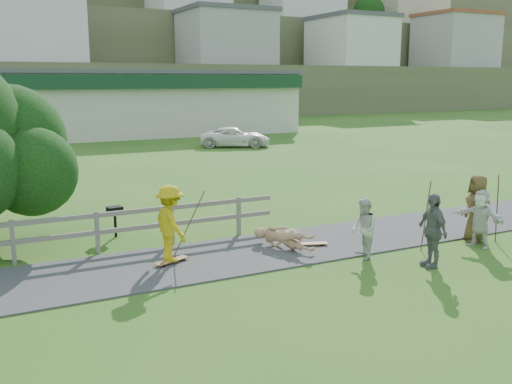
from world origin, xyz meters
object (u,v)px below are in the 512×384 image
spectator_b (432,230)px  bbq (115,222)px  spectator_a (364,229)px  spectator_d (480,219)px  skater_rider (171,227)px  car_white (235,137)px  spectator_c (477,208)px  skater_fallen (284,238)px

spectator_b → bbq: size_ratio=2.02×
spectator_a → spectator_d: (3.37, -0.59, 0.02)m
spectator_a → spectator_b: size_ratio=0.85×
skater_rider → spectator_b: size_ratio=1.04×
spectator_b → car_white: size_ratio=0.39×
spectator_d → bbq: spectator_d is taller
spectator_a → bbq: size_ratio=1.73×
bbq → spectator_a: bearing=-50.9°
spectator_a → car_white: spectator_a is taller
spectator_a → spectator_d: spectator_d is taller
car_white → spectator_b: bearing=-169.3°
spectator_c → spectator_d: size_ratio=1.19×
skater_fallen → spectator_a: size_ratio=1.17×
spectator_c → spectator_b: bearing=-40.5°
spectator_b → spectator_d: 2.40m
skater_rider → skater_fallen: (3.01, -0.18, -0.60)m
skater_fallen → car_white: car_white is taller
skater_fallen → spectator_d: 5.24m
bbq → skater_rider: bearing=-86.0°
skater_rider → bbq: (-0.63, 3.06, -0.49)m
spectator_c → bbq: 10.05m
spectator_c → skater_rider: bearing=-75.7°
spectator_a → spectator_b: (1.06, -1.24, 0.13)m
car_white → skater_fallen: bearing=-176.9°
car_white → bbq: bearing=171.1°
spectator_d → spectator_c: bearing=131.8°
spectator_c → bbq: spectator_c is taller
spectator_b → spectator_c: 2.87m
skater_rider → bbq: skater_rider is taller
skater_fallen → spectator_c: 5.42m
skater_rider → bbq: 3.17m
skater_rider → spectator_d: skater_rider is taller
car_white → bbq: 21.99m
skater_fallen → skater_rider: bearing=152.8°
spectator_b → spectator_a: bearing=-128.7°
spectator_b → skater_fallen: bearing=-127.5°
bbq → spectator_d: bearing=-40.0°
skater_fallen → spectator_c: bearing=-41.7°
skater_fallen → car_white: bearing=44.7°
skater_rider → spectator_b: bearing=-126.8°
spectator_a → spectator_b: 1.63m
skater_fallen → spectator_a: 2.12m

